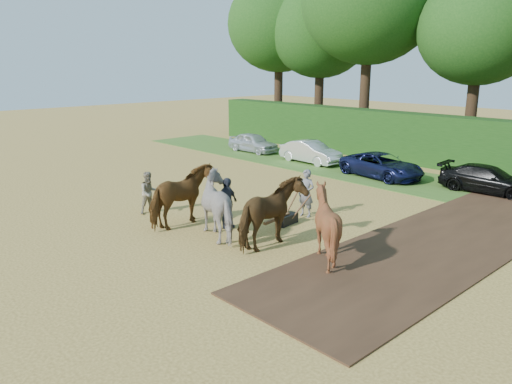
% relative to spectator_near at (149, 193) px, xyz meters
% --- Properties ---
extents(ground, '(120.00, 120.00, 0.00)m').
position_rel_spectator_near_xyz_m(ground, '(8.23, -1.22, -0.86)').
color(ground, gold).
rests_on(ground, ground).
extents(earth_strip, '(4.50, 17.00, 0.05)m').
position_rel_spectator_near_xyz_m(earth_strip, '(9.73, 5.78, -0.84)').
color(earth_strip, '#472D1C').
rests_on(earth_strip, ground).
extents(grass_verge, '(50.00, 5.00, 0.03)m').
position_rel_spectator_near_xyz_m(grass_verge, '(8.23, 12.78, -0.85)').
color(grass_verge, '#38601E').
rests_on(grass_verge, ground).
extents(spectator_near, '(0.78, 0.93, 1.72)m').
position_rel_spectator_near_xyz_m(spectator_near, '(0.00, 0.00, 0.00)').
color(spectator_near, tan).
rests_on(spectator_near, ground).
extents(spectator_far, '(0.68, 1.19, 1.91)m').
position_rel_spectator_near_xyz_m(spectator_far, '(3.57, 1.08, 0.09)').
color(spectator_far, '#2A2E38').
rests_on(spectator_far, ground).
extents(plough_team, '(7.55, 5.96, 2.27)m').
position_rel_spectator_near_xyz_m(plough_team, '(5.13, 0.79, 0.27)').
color(plough_team, brown).
rests_on(plough_team, ground).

